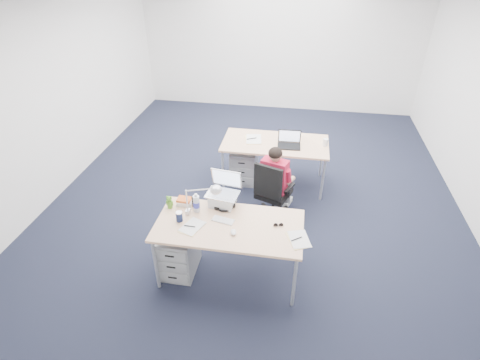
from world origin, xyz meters
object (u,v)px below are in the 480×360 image
at_px(water_bottle, 196,203).
at_px(sunglasses, 278,225).
at_px(computer_mouse, 233,232).
at_px(wireless_keyboard, 223,220).
at_px(far_cup, 325,142).
at_px(seated_person, 277,180).
at_px(office_chair, 272,204).
at_px(can_koozie, 179,216).
at_px(book_stack, 185,201).
at_px(drawer_pedestal_far, 244,164).
at_px(desk_near, 229,228).
at_px(bear_figurine, 169,202).
at_px(desk_far, 275,145).
at_px(desk_lamp, 198,199).
at_px(cordless_phone, 194,202).
at_px(drawer_pedestal_near, 178,251).
at_px(dark_laptop, 289,139).
at_px(silver_laptop, 222,191).
at_px(headphones, 225,206).

height_order(water_bottle, sunglasses, water_bottle).
bearing_deg(computer_mouse, wireless_keyboard, 112.27).
bearing_deg(far_cup, seated_person, -128.31).
xyz_separation_m(office_chair, sunglasses, (0.14, -1.02, 0.47)).
height_order(can_koozie, sunglasses, can_koozie).
distance_m(can_koozie, book_stack, 0.31).
bearing_deg(wireless_keyboard, drawer_pedestal_far, 104.44).
xyz_separation_m(desk_near, bear_figurine, (-0.73, 0.19, 0.13)).
distance_m(desk_far, desk_lamp, 2.05).
distance_m(desk_near, cordless_phone, 0.53).
relative_size(drawer_pedestal_near, desk_lamp, 1.28).
bearing_deg(bear_figurine, book_stack, 46.00).
height_order(drawer_pedestal_far, far_cup, far_cup).
bearing_deg(dark_laptop, can_koozie, -121.85).
bearing_deg(drawer_pedestal_far, drawer_pedestal_near, -101.80).
height_order(sunglasses, far_cup, far_cup).
distance_m(drawer_pedestal_near, book_stack, 0.59).
bearing_deg(silver_laptop, desk_lamp, -125.64).
distance_m(can_koozie, sunglasses, 1.08).
xyz_separation_m(seated_person, water_bottle, (-0.83, -1.07, 0.29)).
xyz_separation_m(desk_near, can_koozie, (-0.55, -0.03, 0.11)).
distance_m(drawer_pedestal_near, can_koozie, 0.52).
relative_size(computer_mouse, dark_laptop, 0.29).
bearing_deg(water_bottle, desk_lamp, -54.94).
xyz_separation_m(water_bottle, dark_laptop, (0.94, 1.75, 0.00)).
xyz_separation_m(desk_far, sunglasses, (0.21, -1.96, 0.06)).
relative_size(desk_far, seated_person, 1.44).
height_order(sunglasses, desk_lamp, desk_lamp).
distance_m(desk_far, dark_laptop, 0.29).
relative_size(drawer_pedestal_near, cordless_phone, 3.71).
xyz_separation_m(office_chair, wireless_keyboard, (-0.46, -1.03, 0.47)).
distance_m(headphones, water_bottle, 0.34).
bearing_deg(can_koozie, desk_far, 67.14).
height_order(desk_near, sunglasses, sunglasses).
relative_size(office_chair, bear_figurine, 5.86).
relative_size(headphones, book_stack, 1.46).
height_order(water_bottle, bear_figurine, water_bottle).
bearing_deg(drawer_pedestal_near, far_cup, 51.42).
bearing_deg(desk_far, can_koozie, -112.86).
distance_m(seated_person, drawer_pedestal_near, 1.67).
bearing_deg(book_stack, office_chair, 40.02).
bearing_deg(cordless_phone, book_stack, -175.85).
bearing_deg(can_koozie, desk_near, 2.70).
bearing_deg(book_stack, silver_laptop, 9.30).
height_order(silver_laptop, sunglasses, silver_laptop).
distance_m(desk_far, far_cup, 0.75).
relative_size(seated_person, far_cup, 10.01).
bearing_deg(dark_laptop, seated_person, -101.76).
xyz_separation_m(desk_far, wireless_keyboard, (-0.40, -1.97, 0.05)).
height_order(seated_person, bear_figurine, seated_person).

